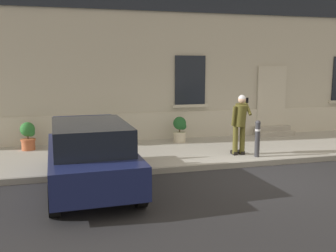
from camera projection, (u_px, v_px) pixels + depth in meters
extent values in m
plane|color=#232326|center=(262.00, 177.00, 9.27)|extent=(80.00, 80.00, 0.00)
cube|color=#99968E|center=(218.00, 150.00, 11.93)|extent=(24.00, 3.60, 0.15)
cube|color=gray|center=(245.00, 164.00, 10.16)|extent=(24.00, 0.12, 0.15)
cube|color=#B2AD9E|center=(194.00, 37.00, 13.73)|extent=(24.00, 1.40, 7.50)
cube|color=#BCB7A8|center=(199.00, 126.00, 13.55)|extent=(24.00, 0.08, 1.10)
cube|color=brown|center=(271.00, 98.00, 14.11)|extent=(1.00, 0.08, 2.10)
cube|color=#BCB7A8|center=(271.00, 96.00, 14.08)|extent=(1.16, 0.06, 2.24)
cube|color=black|center=(190.00, 80.00, 13.19)|extent=(1.10, 0.06, 1.70)
cube|color=#BCB7A8|center=(190.00, 106.00, 13.30)|extent=(1.30, 0.12, 0.10)
cube|color=#9E998E|center=(276.00, 134.00, 13.89)|extent=(1.42, 0.32, 0.16)
cube|color=#9E998E|center=(272.00, 130.00, 14.18)|extent=(1.42, 0.32, 0.32)
cube|color=#161E4C|center=(90.00, 161.00, 8.29)|extent=(1.90, 4.06, 0.64)
cube|color=black|center=(90.00, 136.00, 8.05)|extent=(1.63, 2.46, 0.56)
cube|color=black|center=(83.00, 151.00, 10.23)|extent=(1.67, 0.16, 0.20)
cube|color=yellow|center=(83.00, 145.00, 10.20)|extent=(0.52, 0.04, 0.12)
cube|color=#B21414|center=(53.00, 137.00, 9.93)|extent=(0.16, 0.05, 0.18)
cube|color=#B21414|center=(111.00, 134.00, 10.37)|extent=(0.16, 0.05, 0.18)
cube|color=#161E4C|center=(83.00, 127.00, 9.86)|extent=(1.49, 0.12, 0.60)
cylinder|color=black|center=(54.00, 201.00, 6.79)|extent=(0.22, 0.61, 0.60)
cylinder|color=black|center=(140.00, 192.00, 7.25)|extent=(0.22, 0.61, 0.60)
cylinder|color=black|center=(53.00, 163.00, 9.43)|extent=(0.22, 0.61, 0.60)
cylinder|color=black|center=(116.00, 158.00, 9.89)|extent=(0.22, 0.61, 0.60)
cylinder|color=#333338|center=(257.00, 140.00, 10.61)|extent=(0.14, 0.14, 0.95)
sphere|color=#333338|center=(258.00, 123.00, 10.53)|extent=(0.15, 0.15, 0.15)
cylinder|color=silver|center=(258.00, 130.00, 10.56)|extent=(0.15, 0.15, 0.06)
cylinder|color=#333338|center=(114.00, 148.00, 9.58)|extent=(0.14, 0.14, 0.95)
sphere|color=#333338|center=(114.00, 129.00, 9.50)|extent=(0.15, 0.15, 0.15)
cylinder|color=silver|center=(114.00, 137.00, 9.53)|extent=(0.15, 0.15, 0.06)
cylinder|color=#514C1E|center=(235.00, 140.00, 10.84)|extent=(0.15, 0.15, 0.82)
cube|color=black|center=(234.00, 153.00, 10.96)|extent=(0.12, 0.28, 0.10)
cylinder|color=#514C1E|center=(242.00, 139.00, 10.89)|extent=(0.15, 0.15, 0.82)
cube|color=black|center=(241.00, 152.00, 11.01)|extent=(0.12, 0.28, 0.10)
cylinder|color=#514C1E|center=(240.00, 115.00, 10.70)|extent=(0.34, 0.44, 0.67)
sphere|color=tan|center=(242.00, 100.00, 10.56)|extent=(0.22, 0.22, 0.22)
sphere|color=silver|center=(242.00, 99.00, 10.56)|extent=(0.21, 0.21, 0.21)
cylinder|color=#514C1E|center=(234.00, 116.00, 10.61)|extent=(0.09, 0.18, 0.57)
cylinder|color=#514C1E|center=(248.00, 108.00, 10.68)|extent=(0.09, 0.42, 0.41)
cube|color=black|center=(247.00, 100.00, 10.59)|extent=(0.07, 0.02, 0.15)
cylinder|color=#B25B38|center=(28.00, 144.00, 11.53)|extent=(0.40, 0.40, 0.34)
cylinder|color=#B25B38|center=(28.00, 140.00, 11.51)|extent=(0.44, 0.44, 0.05)
cylinder|color=#47331E|center=(28.00, 135.00, 11.49)|extent=(0.04, 0.04, 0.24)
sphere|color=#286B2D|center=(27.00, 129.00, 11.46)|extent=(0.44, 0.44, 0.44)
sphere|color=#286B2D|center=(31.00, 133.00, 11.45)|extent=(0.24, 0.24, 0.24)
cylinder|color=#606B38|center=(108.00, 140.00, 12.14)|extent=(0.40, 0.40, 0.34)
cylinder|color=#606B38|center=(108.00, 136.00, 12.12)|extent=(0.44, 0.44, 0.05)
cylinder|color=#47331E|center=(107.00, 132.00, 12.10)|extent=(0.04, 0.04, 0.24)
sphere|color=#286B2D|center=(107.00, 126.00, 12.07)|extent=(0.44, 0.44, 0.44)
sphere|color=#286B2D|center=(111.00, 129.00, 12.06)|extent=(0.24, 0.24, 0.24)
cylinder|color=beige|center=(180.00, 137.00, 12.74)|extent=(0.40, 0.40, 0.34)
cylinder|color=beige|center=(180.00, 133.00, 12.72)|extent=(0.44, 0.44, 0.05)
cylinder|color=#47331E|center=(180.00, 129.00, 12.69)|extent=(0.04, 0.04, 0.24)
sphere|color=#1E5628|center=(180.00, 123.00, 12.66)|extent=(0.44, 0.44, 0.44)
sphere|color=#1E5628|center=(183.00, 126.00, 12.66)|extent=(0.24, 0.24, 0.24)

